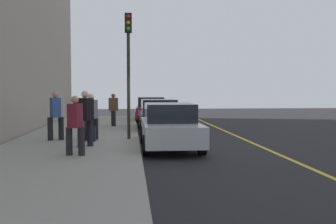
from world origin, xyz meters
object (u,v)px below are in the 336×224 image
(parked_car_silver, at_px, (170,126))
(parked_car_red, at_px, (151,109))
(traffic_light_pole, at_px, (128,55))
(rolling_suitcase, at_px, (92,134))
(pedestrian_black_coat, at_px, (85,117))
(pedestrian_blue_coat, at_px, (55,114))
(pedestrian_grey_coat, at_px, (91,115))
(parked_car_navy, at_px, (159,115))
(pedestrian_brown_coat, at_px, (113,109))
(pedestrian_burgundy_coat, at_px, (75,124))

(parked_car_silver, bearing_deg, parked_car_red, -179.84)
(traffic_light_pole, distance_m, rolling_suitcase, 3.17)
(pedestrian_black_coat, height_order, traffic_light_pole, traffic_light_pole)
(pedestrian_blue_coat, xyz_separation_m, pedestrian_grey_coat, (0.08, 1.29, -0.05))
(parked_car_red, xyz_separation_m, parked_car_navy, (6.36, 0.07, -0.00))
(pedestrian_brown_coat, bearing_deg, pedestrian_burgundy_coat, -4.01)
(traffic_light_pole, xyz_separation_m, rolling_suitcase, (0.57, -1.29, -2.84))
(pedestrian_grey_coat, height_order, rolling_suitcase, pedestrian_grey_coat)
(pedestrian_grey_coat, xyz_separation_m, pedestrian_brown_coat, (-5.78, 0.55, -0.03))
(traffic_light_pole, bearing_deg, pedestrian_grey_coat, -81.07)
(pedestrian_blue_coat, height_order, rolling_suitcase, pedestrian_blue_coat)
(pedestrian_black_coat, bearing_deg, pedestrian_burgundy_coat, -2.81)
(pedestrian_black_coat, distance_m, rolling_suitcase, 1.57)
(parked_car_red, relative_size, traffic_light_pole, 1.00)
(pedestrian_burgundy_coat, bearing_deg, parked_car_red, 168.92)
(pedestrian_black_coat, bearing_deg, pedestrian_blue_coat, -145.38)
(pedestrian_burgundy_coat, bearing_deg, pedestrian_brown_coat, 175.99)
(parked_car_silver, height_order, pedestrian_burgundy_coat, pedestrian_burgundy_coat)
(parked_car_red, height_order, traffic_light_pole, traffic_light_pole)
(parked_car_navy, height_order, pedestrian_burgundy_coat, pedestrian_burgundy_coat)
(parked_car_red, distance_m, parked_car_navy, 6.36)
(parked_car_silver, distance_m, pedestrian_blue_coat, 4.29)
(parked_car_silver, relative_size, pedestrian_black_coat, 2.56)
(pedestrian_blue_coat, xyz_separation_m, rolling_suitcase, (0.43, 1.36, -0.68))
(pedestrian_grey_coat, distance_m, pedestrian_brown_coat, 5.81)
(pedestrian_grey_coat, bearing_deg, pedestrian_brown_coat, 174.56)
(parked_car_navy, distance_m, pedestrian_black_coat, 6.84)
(parked_car_red, distance_m, pedestrian_burgundy_coat, 14.62)
(pedestrian_black_coat, bearing_deg, pedestrian_brown_coat, 175.71)
(parked_car_red, xyz_separation_m, pedestrian_brown_coat, (5.05, -2.16, 0.26))
(pedestrian_grey_coat, height_order, pedestrian_brown_coat, pedestrian_grey_coat)
(pedestrian_burgundy_coat, distance_m, traffic_light_pole, 4.58)
(pedestrian_black_coat, distance_m, pedestrian_brown_coat, 7.57)
(parked_car_red, xyz_separation_m, rolling_suitcase, (11.19, -2.64, -0.34))
(pedestrian_black_coat, bearing_deg, traffic_light_pole, 145.18)
(parked_car_silver, relative_size, pedestrian_burgundy_coat, 2.77)
(pedestrian_black_coat, xyz_separation_m, rolling_suitcase, (-1.41, 0.09, -0.69))
(parked_car_navy, distance_m, pedestrian_brown_coat, 2.59)
(parked_car_silver, bearing_deg, traffic_light_pole, -138.59)
(parked_car_navy, relative_size, pedestrian_black_coat, 2.46)
(parked_car_red, relative_size, parked_car_silver, 1.01)
(pedestrian_brown_coat, bearing_deg, parked_car_navy, 59.54)
(pedestrian_black_coat, distance_m, pedestrian_grey_coat, 1.76)
(parked_car_red, bearing_deg, pedestrian_blue_coat, -20.36)
(pedestrian_grey_coat, bearing_deg, parked_car_navy, 148.24)
(parked_car_navy, height_order, pedestrian_blue_coat, pedestrian_blue_coat)
(pedestrian_burgundy_coat, relative_size, traffic_light_pole, 0.36)
(parked_car_silver, relative_size, pedestrian_brown_coat, 2.81)
(pedestrian_grey_coat, relative_size, traffic_light_pole, 0.36)
(pedestrian_black_coat, xyz_separation_m, pedestrian_grey_coat, (-1.76, 0.02, -0.06))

